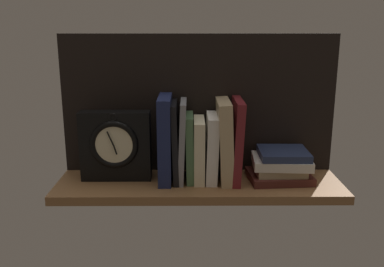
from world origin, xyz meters
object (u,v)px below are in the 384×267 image
book_black_skeptic (175,142)px  framed_clock (116,146)px  book_navy_bierce (165,139)px  book_tan_shortstories (225,141)px  book_gray_chess (182,141)px  book_cream_twain (200,150)px  book_white_catcher (212,148)px  book_maroon_dawkins (236,140)px  book_stack_side (281,165)px  book_green_romantic (190,147)px

book_black_skeptic → framed_clock: bearing=179.9°
book_navy_bierce → book_tan_shortstories: bearing=0.0°
book_gray_chess → book_cream_twain: bearing=0.0°
book_white_catcher → framed_clock: framed_clock is taller
framed_clock → book_maroon_dawkins: bearing=-0.0°
book_stack_side → book_black_skeptic: bearing=179.0°
book_gray_chess → book_white_catcher: size_ratio=1.22×
book_tan_shortstories → book_maroon_dawkins: size_ratio=0.99×
book_black_skeptic → book_stack_side: 31.63cm
book_black_skeptic → book_white_catcher: size_ratio=1.19×
book_navy_bierce → framed_clock: book_navy_bierce is taller
book_navy_bierce → framed_clock: (-14.49, 0.02, -2.01)cm
book_stack_side → book_gray_chess: bearing=178.9°
book_navy_bierce → book_white_catcher: book_navy_bierce is taller
book_gray_chess → book_stack_side: bearing=-1.1°
book_white_catcher → book_maroon_dawkins: size_ratio=0.81×
book_gray_chess → book_maroon_dawkins: 15.69cm
book_maroon_dawkins → book_gray_chess: bearing=180.0°
book_tan_shortstories → book_gray_chess: bearing=180.0°
book_gray_chess → book_cream_twain: (5.18, 0.00, -2.67)cm
book_navy_bierce → book_gray_chess: (4.87, 0.00, -0.63)cm
book_cream_twain → book_tan_shortstories: bearing=0.0°
book_gray_chess → framed_clock: 19.42cm
book_tan_shortstories → book_navy_bierce: bearing=180.0°
book_navy_bierce → book_black_skeptic: size_ratio=1.08×
book_tan_shortstories → book_stack_side: book_tan_shortstories is taller
book_stack_side → book_maroon_dawkins: bearing=177.6°
book_black_skeptic → framed_clock: book_black_skeptic is taller
book_tan_shortstories → book_stack_side: bearing=-2.0°
book_green_romantic → book_stack_side: 27.17cm
book_tan_shortstories → framed_clock: bearing=180.0°
book_cream_twain → framed_clock: 24.59cm
book_cream_twain → book_maroon_dawkins: (10.50, 0.00, 2.83)cm
book_black_skeptic → book_tan_shortstories: book_tan_shortstories is taller
book_green_romantic → book_stack_side: bearing=-1.2°
book_maroon_dawkins → book_cream_twain: bearing=180.0°
book_navy_bierce → book_black_skeptic: 3.06cm
book_green_romantic → book_tan_shortstories: book_tan_shortstories is taller
book_cream_twain → framed_clock: bearing=180.0°
book_black_skeptic → book_green_romantic: bearing=0.0°
book_navy_bierce → book_green_romantic: (7.12, 0.00, -2.63)cm
book_navy_bierce → book_stack_side: size_ratio=1.32×
book_green_romantic → book_tan_shortstories: 10.31cm
book_black_skeptic → book_maroon_dawkins: (17.62, 0.00, 0.40)cm
book_tan_shortstories → book_stack_side: (16.51, -0.56, -7.40)cm
book_navy_bierce → framed_clock: size_ratio=1.21×
book_cream_twain → framed_clock: framed_clock is taller
book_white_catcher → framed_clock: bearing=180.0°
book_green_romantic → book_stack_side: book_green_romantic is taller
book_black_skeptic → book_tan_shortstories: 14.29cm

